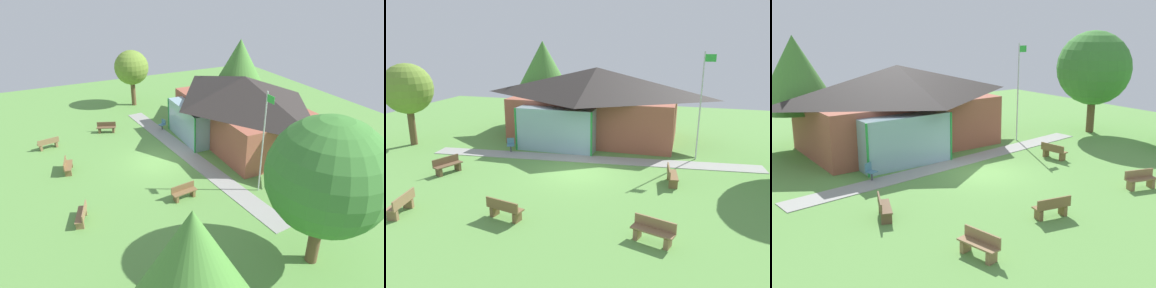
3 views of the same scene
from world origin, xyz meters
The scene contains 12 objects.
ground_plane centered at (0.00, 0.00, 0.00)m, with size 44.00×44.00×0.00m, color #609947.
pavilion centered at (-0.94, 7.09, 2.54)m, with size 11.77×8.23×4.90m.
footpath centered at (0.00, 2.25, 0.01)m, with size 19.01×1.30×0.03m, color #999993.
flagpole centered at (5.91, 4.08, 3.34)m, with size 0.64×0.08×6.09m.
bench_front_left centered at (-5.38, -6.54, 0.40)m, with size 0.71×1.56×0.84m.
bench_front_center centered at (-1.26, -5.76, 0.40)m, with size 1.56×0.74×0.84m.
bench_mid_left centered at (-6.49, -2.01, 0.40)m, with size 0.95×1.56×0.84m.
bench_mid_right centered at (4.70, -0.22, 0.40)m, with size 0.62×1.54×0.84m.
bench_front_right centered at (4.37, -5.83, 0.40)m, with size 1.56×0.87×0.84m.
patio_chair_west centered at (-5.05, 2.29, 0.42)m, with size 0.58×0.58×0.86m.
tree_behind_pavilion_left centered at (-5.93, 10.08, 4.47)m, with size 4.76×4.76×6.63m.
tree_west_hedge centered at (-11.98, 2.00, 3.66)m, with size 3.20×3.20×5.29m.
Camera 2 is at (5.09, -17.15, 6.64)m, focal length 34.06 mm.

